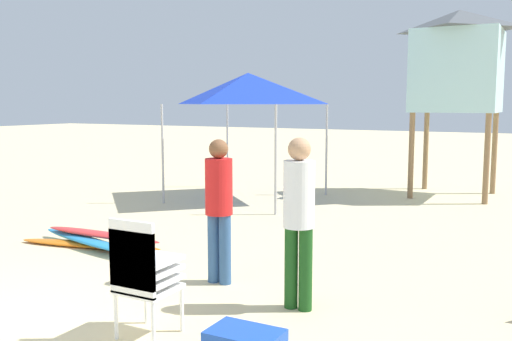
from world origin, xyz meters
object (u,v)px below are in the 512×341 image
at_px(stacked_plastic_chairs, 141,269).
at_px(lifeguard_near_left, 219,201).
at_px(popup_canopy, 248,89).
at_px(lifeguard_tower, 458,61).
at_px(surfboard_pile, 92,240).
at_px(lifeguard_far_right, 299,211).

height_order(stacked_plastic_chairs, lifeguard_near_left, lifeguard_near_left).
xyz_separation_m(popup_canopy, lifeguard_tower, (3.93, 2.55, 0.62)).
relative_size(surfboard_pile, lifeguard_tower, 0.58).
bearing_deg(surfboard_pile, lifeguard_tower, 62.22).
xyz_separation_m(stacked_plastic_chairs, lifeguard_tower, (1.15, 9.56, 2.39)).
xyz_separation_m(lifeguard_near_left, popup_canopy, (-2.55, 5.32, 1.44)).
relative_size(lifeguard_near_left, popup_canopy, 0.62).
bearing_deg(surfboard_pile, popup_canopy, 90.58).
xyz_separation_m(surfboard_pile, lifeguard_far_right, (3.66, -0.84, 0.91)).
height_order(lifeguard_far_right, lifeguard_tower, lifeguard_tower).
bearing_deg(stacked_plastic_chairs, lifeguard_near_left, 97.97).
bearing_deg(lifeguard_tower, popup_canopy, -147.00).
bearing_deg(lifeguard_far_right, surfboard_pile, 167.05).
bearing_deg(popup_canopy, lifeguard_far_right, -56.75).
xyz_separation_m(surfboard_pile, lifeguard_tower, (3.88, 7.37, 2.92)).
bearing_deg(stacked_plastic_chairs, lifeguard_far_right, 55.45).
distance_m(lifeguard_near_left, lifeguard_tower, 8.25).
height_order(surfboard_pile, popup_canopy, popup_canopy).
xyz_separation_m(stacked_plastic_chairs, lifeguard_far_right, (0.93, 1.35, 0.37)).
distance_m(stacked_plastic_chairs, lifeguard_near_left, 1.74).
bearing_deg(lifeguard_near_left, lifeguard_far_right, -16.38).
xyz_separation_m(lifeguard_near_left, lifeguard_far_right, (1.16, -0.34, 0.05)).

